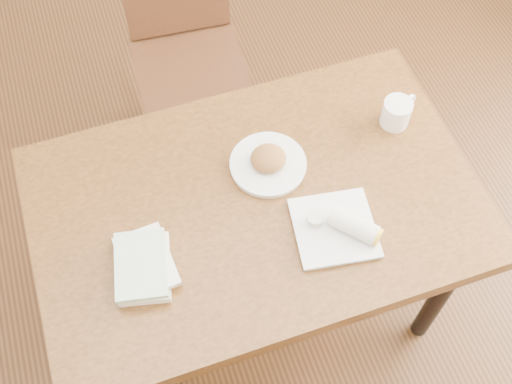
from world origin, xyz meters
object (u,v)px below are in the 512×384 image
object	(u,v)px
coffee_mug	(397,112)
plate_burrito	(340,227)
chair_far	(185,40)
plate_scone	(268,162)
table	(256,215)
book_stack	(144,265)

from	to	relation	value
coffee_mug	plate_burrito	bearing A→B (deg)	-135.98
chair_far	plate_scone	world-z (taller)	chair_far
table	chair_far	size ratio (longest dim) A/B	1.35
coffee_mug	chair_far	bearing A→B (deg)	123.22
plate_burrito	book_stack	distance (m)	0.55
table	chair_far	distance (m)	0.89
coffee_mug	book_stack	bearing A→B (deg)	-164.43
coffee_mug	book_stack	size ratio (longest dim) A/B	0.56
table	plate_burrito	size ratio (longest dim) A/B	5.03
coffee_mug	book_stack	xyz separation A→B (m)	(-0.86, -0.24, -0.02)
book_stack	plate_burrito	bearing A→B (deg)	-6.70
plate_scone	coffee_mug	xyz separation A→B (m)	(0.43, 0.03, 0.02)
table	chair_far	bearing A→B (deg)	89.17
table	chair_far	world-z (taller)	chair_far
plate_burrito	book_stack	xyz separation A→B (m)	(-0.55, 0.06, 0.00)
chair_far	plate_scone	distance (m)	0.82
table	coffee_mug	world-z (taller)	coffee_mug
book_stack	plate_scone	bearing A→B (deg)	25.86
table	book_stack	xyz separation A→B (m)	(-0.36, -0.11, 0.11)
book_stack	table	bearing A→B (deg)	16.64
chair_far	plate_scone	bearing A→B (deg)	-85.61
plate_scone	coffee_mug	distance (m)	0.43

